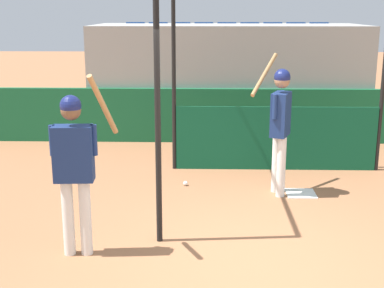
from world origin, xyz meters
The scene contains 8 objects.
ground_plane centered at (0.00, 0.00, 0.00)m, with size 60.00×60.00×0.00m, color #9E6642.
outfield_wall centered at (0.00, 5.52, 0.56)m, with size 24.00×0.12×1.13m.
bleacher_section centered at (0.00, 6.78, 1.20)m, with size 5.95×2.40×2.41m.
batting_cage centered at (0.72, 2.97, 1.28)m, with size 3.57×3.09×3.10m.
home_plate centered at (0.96, 2.29, 0.01)m, with size 0.44×0.44×0.02m.
player_batter centered at (0.60, 2.30, 1.16)m, with size 0.63×0.94×2.06m.
player_waiting centered at (-1.91, 0.18, 1.11)m, with size 0.73×0.51×2.08m.
baseball centered at (-0.80, 2.64, 0.04)m, with size 0.07×0.07×0.07m.
Camera 1 is at (-0.47, -5.39, 2.71)m, focal length 50.00 mm.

